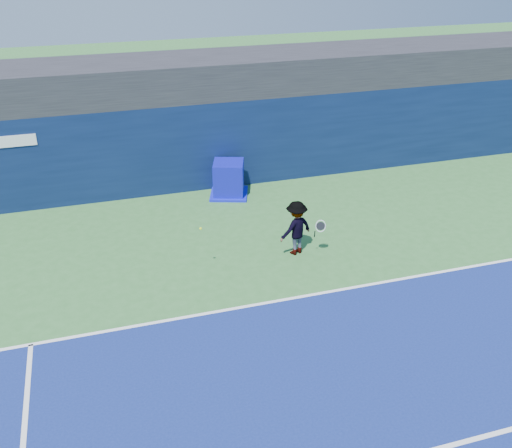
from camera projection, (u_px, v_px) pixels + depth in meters
name	position (u px, v px, depth m)	size (l,w,h in m)	color
ground	(294.00, 393.00, 11.12)	(80.00, 80.00, 0.00)	#346E31
baseline	(251.00, 306.00, 13.66)	(24.00, 0.10, 0.01)	white
stadium_band	(180.00, 76.00, 19.21)	(36.00, 3.00, 1.20)	#232227
back_wall_assembly	(189.00, 145.00, 19.34)	(36.00, 1.03, 3.00)	#0A183A
equipment_cart	(229.00, 180.00, 19.09)	(1.55, 1.55, 1.18)	#0B0CA0
tennis_player	(296.00, 228.00, 15.54)	(1.31, 0.89, 1.56)	white
tennis_ball	(201.00, 229.00, 14.41)	(0.07, 0.07, 0.07)	#D8F01A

